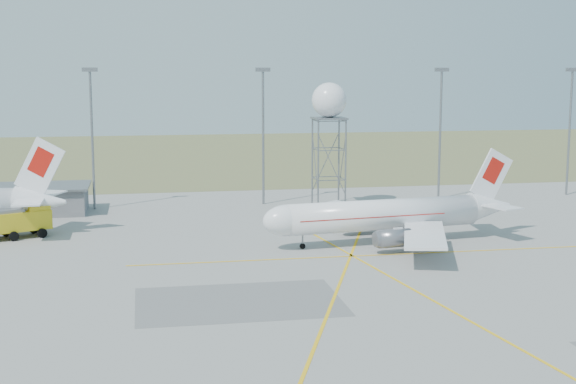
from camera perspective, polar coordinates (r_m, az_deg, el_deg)
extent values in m
plane|color=#A1A09B|center=(63.11, 16.93, -10.33)|extent=(400.00, 400.00, 0.00)
cube|color=olive|center=(195.86, -2.15, 2.77)|extent=(400.00, 120.00, 0.03)
cube|color=gray|center=(119.41, -18.45, -0.62)|extent=(18.00, 9.00, 3.60)
cube|color=slate|center=(119.13, -18.49, 0.31)|extent=(19.00, 10.00, 0.30)
cylinder|color=slate|center=(119.41, -13.74, 3.55)|extent=(0.36, 0.36, 20.00)
cube|color=slate|center=(118.98, -13.92, 8.45)|extent=(2.20, 0.50, 0.60)
cylinder|color=slate|center=(120.58, -1.78, 3.84)|extent=(0.36, 0.36, 20.00)
cube|color=slate|center=(120.16, -1.80, 8.69)|extent=(2.20, 0.50, 0.60)
cylinder|color=slate|center=(127.83, 10.76, 3.97)|extent=(0.36, 0.36, 20.00)
cube|color=slate|center=(127.42, 10.89, 8.54)|extent=(2.20, 0.50, 0.60)
cylinder|color=slate|center=(137.31, 19.37, 3.95)|extent=(0.36, 0.36, 20.00)
cube|color=slate|center=(136.93, 19.59, 8.20)|extent=(2.20, 0.50, 0.60)
cylinder|color=white|center=(94.31, 6.73, -1.61)|extent=(23.57, 6.44, 3.59)
ellipsoid|color=white|center=(90.20, -0.04, -2.02)|extent=(6.14, 4.27, 3.59)
cube|color=black|center=(89.79, -0.69, -1.72)|extent=(1.59, 2.13, 0.87)
cone|color=white|center=(100.95, 14.18, -0.99)|extent=(5.78, 4.22, 3.59)
cube|color=white|center=(100.40, 14.26, 1.13)|extent=(5.73, 0.98, 6.74)
cube|color=#B6140C|center=(100.42, 14.36, 1.49)|extent=(3.10, 0.68, 3.46)
cube|color=white|center=(103.07, 13.14, -0.50)|extent=(3.46, 5.25, 0.16)
cube|color=white|center=(98.25, 14.84, -1.01)|extent=(3.46, 5.25, 0.16)
cube|color=white|center=(102.27, 5.56, -1.30)|extent=(11.44, 14.36, 0.32)
cube|color=white|center=(87.93, 9.68, -3.02)|extent=(8.71, 14.96, 0.32)
cylinder|color=slate|center=(98.95, 5.01, -2.10)|extent=(3.99, 2.51, 2.06)
cylinder|color=slate|center=(89.63, 7.56, -3.28)|extent=(3.99, 2.51, 2.06)
cube|color=#B6140C|center=(93.58, 5.73, -1.62)|extent=(18.24, 5.82, 0.11)
cylinder|color=black|center=(91.35, 1.04, -3.81)|extent=(0.70, 0.70, 0.81)
cube|color=black|center=(95.63, 7.68, -3.32)|extent=(1.56, 5.45, 0.81)
cylinder|color=slate|center=(95.54, 7.69, -3.09)|extent=(0.24, 0.24, 1.61)
cone|color=white|center=(102.69, -17.14, -0.68)|extent=(6.73, 5.14, 4.04)
cube|color=white|center=(102.12, -17.24, 1.66)|extent=(6.40, 1.56, 7.60)
cube|color=#B6140C|center=(101.98, -17.15, 2.06)|extent=(3.48, 1.01, 3.90)
cube|color=white|center=(105.81, -16.88, -0.13)|extent=(4.25, 6.08, 0.18)
cube|color=white|center=(99.75, -17.99, -0.70)|extent=(4.25, 6.08, 0.18)
cylinder|color=slate|center=(115.26, 2.16, 1.92)|extent=(0.24, 0.24, 13.20)
cylinder|color=slate|center=(116.21, 4.12, 1.96)|extent=(0.24, 0.24, 13.20)
cylinder|color=slate|center=(120.12, 3.63, 2.18)|extent=(0.24, 0.24, 13.20)
cylinder|color=slate|center=(119.20, 1.74, 2.14)|extent=(0.24, 0.24, 13.20)
cube|color=slate|center=(117.10, 2.94, 5.26)|extent=(4.66, 4.66, 0.25)
sphere|color=white|center=(116.98, 2.95, 6.55)|extent=(5.08, 5.08, 5.08)
cube|color=gold|center=(102.09, -19.21, -1.99)|extent=(9.95, 6.76, 2.32)
cube|color=gold|center=(102.84, -17.43, -1.30)|extent=(3.52, 3.73, 1.48)
cube|color=black|center=(103.03, -17.04, -1.20)|extent=(1.22, 2.55, 1.05)
cube|color=slate|center=(101.59, -19.82, -1.29)|extent=(5.85, 4.46, 0.42)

